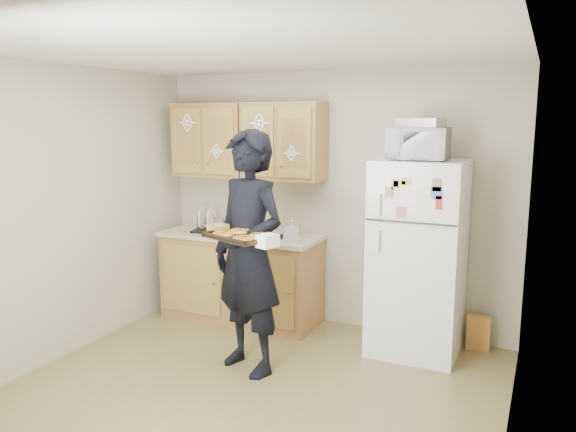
{
  "coord_description": "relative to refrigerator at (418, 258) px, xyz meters",
  "views": [
    {
      "loc": [
        1.94,
        -3.35,
        2.03
      ],
      "look_at": [
        0.16,
        0.45,
        1.31
      ],
      "focal_mm": 35.0,
      "sensor_mm": 36.0,
      "label": 1
    }
  ],
  "objects": [
    {
      "name": "dish_rack",
      "position": [
        -2.1,
        0.04,
        0.13
      ],
      "size": [
        0.47,
        0.39,
        0.17
      ],
      "primitive_type": "cube",
      "rotation": [
        0.0,
        0.0,
        0.2
      ],
      "color": "black",
      "rests_on": "countertop"
    },
    {
      "name": "refrigerator",
      "position": [
        0.0,
        0.0,
        0.0
      ],
      "size": [
        0.75,
        0.7,
        1.7
      ],
      "primitive_type": "cube",
      "color": "white",
      "rests_on": "floor"
    },
    {
      "name": "floor",
      "position": [
        -0.95,
        -1.43,
        -0.85
      ],
      "size": [
        3.6,
        3.6,
        0.0
      ],
      "primitive_type": "plane",
      "color": "brown",
      "rests_on": "ground"
    },
    {
      "name": "wall_right",
      "position": [
        0.85,
        -1.43,
        0.4
      ],
      "size": [
        0.04,
        3.6,
        2.5
      ],
      "primitive_type": "cube",
      "color": "#AEA78D",
      "rests_on": "floor"
    },
    {
      "name": "soap_bottle",
      "position": [
        -1.17,
        -0.09,
        0.16
      ],
      "size": [
        0.12,
        0.12,
        0.21
      ],
      "primitive_type": "imported",
      "rotation": [
        0.0,
        0.0,
        -0.25
      ],
      "color": "white",
      "rests_on": "countertop"
    },
    {
      "name": "wall_left",
      "position": [
        -2.75,
        -1.43,
        0.4
      ],
      "size": [
        0.04,
        3.6,
        2.5
      ],
      "primitive_type": "cube",
      "color": "#AEA78D",
      "rests_on": "floor"
    },
    {
      "name": "base_cabinet",
      "position": [
        -1.8,
        0.05,
        -0.42
      ],
      "size": [
        1.6,
        0.6,
        0.86
      ],
      "primitive_type": "cube",
      "color": "olive",
      "rests_on": "floor"
    },
    {
      "name": "upper_cab_right",
      "position": [
        -1.38,
        0.18,
        0.98
      ],
      "size": [
        0.8,
        0.33,
        0.75
      ],
      "primitive_type": "cube",
      "color": "olive",
      "rests_on": "wall_back"
    },
    {
      "name": "bowl",
      "position": [
        -2.11,
        0.04,
        0.09
      ],
      "size": [
        0.24,
        0.24,
        0.05
      ],
      "primitive_type": "imported",
      "rotation": [
        0.0,
        0.0,
        0.28
      ],
      "color": "white",
      "rests_on": "dish_rack"
    },
    {
      "name": "upper_cab_left",
      "position": [
        -2.2,
        0.18,
        0.98
      ],
      "size": [
        0.8,
        0.33,
        0.75
      ],
      "primitive_type": "cube",
      "color": "olive",
      "rests_on": "wall_back"
    },
    {
      "name": "countertop",
      "position": [
        -1.8,
        0.05,
        0.03
      ],
      "size": [
        1.64,
        0.64,
        0.04
      ],
      "primitive_type": "cube",
      "color": "beige",
      "rests_on": "base_cabinet"
    },
    {
      "name": "foil_pan",
      "position": [
        -0.01,
        -0.02,
        1.16
      ],
      "size": [
        0.4,
        0.31,
        0.08
      ],
      "primitive_type": "cube",
      "rotation": [
        0.0,
        0.0,
        -0.2
      ],
      "color": "silver",
      "rests_on": "microwave"
    },
    {
      "name": "wall_front",
      "position": [
        -0.95,
        -3.23,
        0.4
      ],
      "size": [
        3.6,
        0.04,
        2.5
      ],
      "primitive_type": "cube",
      "color": "#AEA78D",
      "rests_on": "floor"
    },
    {
      "name": "cereal_box",
      "position": [
        0.52,
        0.24,
        -0.69
      ],
      "size": [
        0.2,
        0.07,
        0.32
      ],
      "primitive_type": "cube",
      "color": "#EBC453",
      "rests_on": "floor"
    },
    {
      "name": "pizza_back_right",
      "position": [
        -0.91,
        -1.2,
        0.35
      ],
      "size": [
        0.17,
        0.17,
        0.02
      ],
      "primitive_type": "cylinder",
      "color": "orange",
      "rests_on": "baking_tray"
    },
    {
      "name": "wall_back",
      "position": [
        -0.95,
        0.37,
        0.4
      ],
      "size": [
        3.6,
        0.04,
        2.5
      ],
      "primitive_type": "cube",
      "color": "#AEA78D",
      "rests_on": "floor"
    },
    {
      "name": "person",
      "position": [
        -1.15,
        -0.95,
        0.13
      ],
      "size": [
        0.83,
        0.68,
        1.96
      ],
      "primitive_type": "imported",
      "rotation": [
        0.0,
        0.0,
        -0.34
      ],
      "color": "black",
      "rests_on": "floor"
    },
    {
      "name": "microwave",
      "position": [
        -0.02,
        -0.05,
        0.99
      ],
      "size": [
        0.5,
        0.34,
        0.27
      ],
      "primitive_type": "imported",
      "rotation": [
        0.0,
        0.0,
        0.02
      ],
      "color": "white",
      "rests_on": "refrigerator"
    },
    {
      "name": "baking_tray",
      "position": [
        -1.05,
        -1.24,
        0.33
      ],
      "size": [
        0.59,
        0.51,
        0.04
      ],
      "primitive_type": "cube",
      "rotation": [
        0.0,
        0.0,
        -0.34
      ],
      "color": "black",
      "rests_on": "person"
    },
    {
      "name": "pizza_front_right",
      "position": [
        -0.97,
        -1.35,
        0.35
      ],
      "size": [
        0.17,
        0.17,
        0.02
      ],
      "primitive_type": "cylinder",
      "color": "orange",
      "rests_on": "baking_tray"
    },
    {
      "name": "pizza_front_left",
      "position": [
        -1.19,
        -1.27,
        0.35
      ],
      "size": [
        0.17,
        0.17,
        0.02
      ],
      "primitive_type": "cylinder",
      "color": "orange",
      "rests_on": "baking_tray"
    },
    {
      "name": "ceiling",
      "position": [
        -0.95,
        -1.43,
        1.65
      ],
      "size": [
        3.6,
        3.6,
        0.0
      ],
      "primitive_type": "plane",
      "color": "white",
      "rests_on": "wall_back"
    },
    {
      "name": "pizza_back_left",
      "position": [
        -1.13,
        -1.12,
        0.35
      ],
      "size": [
        0.17,
        0.17,
        0.02
      ],
      "primitive_type": "cylinder",
      "color": "orange",
      "rests_on": "baking_tray"
    }
  ]
}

